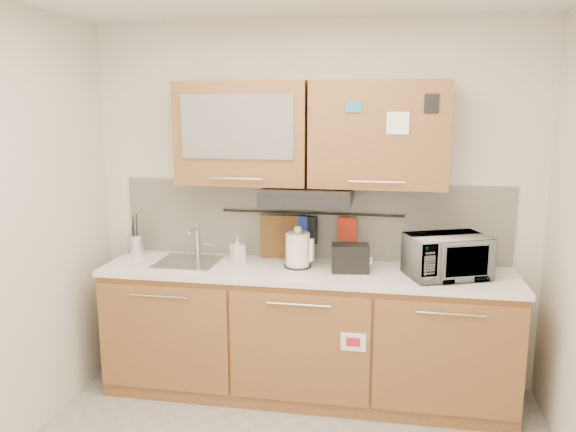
% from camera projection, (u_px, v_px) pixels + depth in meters
% --- Properties ---
extents(wall_back, '(3.20, 0.00, 3.20)m').
position_uv_depth(wall_back, '(312.00, 206.00, 4.06)').
color(wall_back, silver).
rests_on(wall_back, ground).
extents(base_cabinet, '(2.80, 0.64, 0.88)m').
position_uv_depth(base_cabinet, '(306.00, 339.00, 3.94)').
color(base_cabinet, '#945E34').
rests_on(base_cabinet, floor).
extents(countertop, '(2.82, 0.62, 0.04)m').
position_uv_depth(countertop, '(306.00, 272.00, 3.84)').
color(countertop, white).
rests_on(countertop, base_cabinet).
extents(backsplash, '(2.80, 0.02, 0.56)m').
position_uv_depth(backsplash, '(312.00, 220.00, 4.07)').
color(backsplash, silver).
rests_on(backsplash, countertop).
extents(upper_cabinets, '(1.82, 0.37, 0.70)m').
position_uv_depth(upper_cabinets, '(309.00, 134.00, 3.79)').
color(upper_cabinets, '#945E34').
rests_on(upper_cabinets, wall_back).
extents(range_hood, '(0.60, 0.46, 0.10)m').
position_uv_depth(range_hood, '(308.00, 195.00, 3.80)').
color(range_hood, black).
rests_on(range_hood, upper_cabinets).
extents(sink, '(0.42, 0.40, 0.26)m').
position_uv_depth(sink, '(189.00, 262.00, 4.00)').
color(sink, silver).
rests_on(sink, countertop).
extents(utensil_rail, '(1.30, 0.02, 0.02)m').
position_uv_depth(utensil_rail, '(311.00, 213.00, 4.02)').
color(utensil_rail, black).
rests_on(utensil_rail, backsplash).
extents(utensil_crock, '(0.15, 0.15, 0.31)m').
position_uv_depth(utensil_crock, '(136.00, 244.00, 4.18)').
color(utensil_crock, silver).
rests_on(utensil_crock, countertop).
extents(kettle, '(0.22, 0.20, 0.29)m').
position_uv_depth(kettle, '(298.00, 251.00, 3.86)').
color(kettle, white).
rests_on(kettle, countertop).
extents(toaster, '(0.26, 0.18, 0.19)m').
position_uv_depth(toaster, '(350.00, 258.00, 3.76)').
color(toaster, black).
rests_on(toaster, countertop).
extents(microwave, '(0.59, 0.50, 0.28)m').
position_uv_depth(microwave, '(447.00, 256.00, 3.63)').
color(microwave, '#999999').
rests_on(microwave, countertop).
extents(soap_bottle, '(0.12, 0.12, 0.19)m').
position_uv_depth(soap_bottle, '(238.00, 249.00, 3.99)').
color(soap_bottle, '#999999').
rests_on(soap_bottle, countertop).
extents(cutting_board, '(0.35, 0.04, 0.44)m').
position_uv_depth(cutting_board, '(285.00, 245.00, 4.09)').
color(cutting_board, brown).
rests_on(cutting_board, utensil_rail).
extents(oven_mitt, '(0.12, 0.06, 0.19)m').
position_uv_depth(oven_mitt, '(301.00, 229.00, 4.04)').
color(oven_mitt, '#203295').
rests_on(oven_mitt, utensil_rail).
extents(dark_pouch, '(0.13, 0.08, 0.20)m').
position_uv_depth(dark_pouch, '(309.00, 230.00, 4.03)').
color(dark_pouch, black).
rests_on(dark_pouch, utensil_rail).
extents(pot_holder, '(0.14, 0.04, 0.17)m').
position_uv_depth(pot_holder, '(347.00, 229.00, 3.98)').
color(pot_holder, red).
rests_on(pot_holder, utensil_rail).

